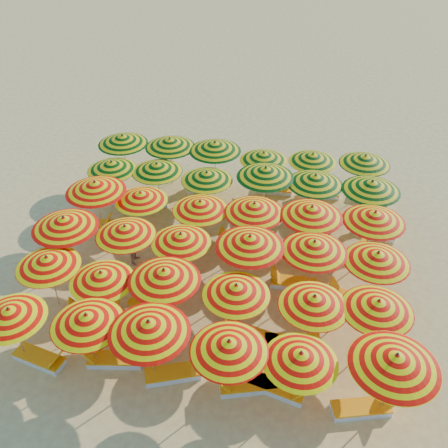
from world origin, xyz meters
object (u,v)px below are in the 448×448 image
(umbrella_22, at_px, (312,211))
(lounger_2, at_px, (174,373))
(umbrella_1, at_px, (87,319))
(umbrella_32, at_px, (215,147))
(lounger_3, at_px, (246,385))
(lounger_6, at_px, (95,310))
(umbrella_24, at_px, (112,166))
(lounger_22, at_px, (376,231))
(lounger_7, at_px, (153,315))
(umbrella_5, at_px, (396,361))
(umbrella_33, at_px, (264,156))
(umbrella_7, at_px, (101,277))
(lounger_17, at_px, (378,257))
(umbrella_17, at_px, (377,257))
(lounger_10, at_px, (170,277))
(umbrella_23, at_px, (375,217))
(umbrella_13, at_px, (125,230))
(lounger_5, at_px, (363,408))
(umbrella_27, at_px, (266,172))
(lounger_20, at_px, (249,214))
(umbrella_11, at_px, (378,306))
(lounger_12, at_px, (351,299))
(umbrella_19, at_px, (141,196))
(umbrella_20, at_px, (200,205))
(umbrella_9, at_px, (236,290))
(umbrella_35, at_px, (365,160))
(umbrella_10, at_px, (314,301))
(umbrella_34, at_px, (313,158))
(lounger_0, at_px, (40,358))
(umbrella_21, at_px, (254,208))
(lounger_15, at_px, (239,243))
(umbrella_15, at_px, (250,241))
(umbrella_4, at_px, (301,357))
(umbrella_16, at_px, (314,246))
(umbrella_6, at_px, (47,262))
(umbrella_26, at_px, (207,176))
(lounger_19, at_px, (148,202))
(umbrella_14, at_px, (181,238))
(lounger_25, at_px, (319,194))
(lounger_1, at_px, (114,359))
(lounger_23, at_px, (202,187))
(lounger_21, at_px, (322,217))
(umbrella_30, at_px, (123,139))
(lounger_18, at_px, (130,202))
(lounger_13, at_px, (94,225))
(lounger_11, at_px, (292,283))
(lounger_26, at_px, (371,198))
(lounger_16, at_px, (319,255))
(umbrella_12, at_px, (64,222))
(lounger_14, at_px, (187,242))
(lounger_9, at_px, (292,342))
(beachgoer_b, at_px, (136,247))

(umbrella_22, distance_m, lounger_2, 7.74)
(umbrella_1, distance_m, umbrella_32, 10.91)
(lounger_3, relative_size, lounger_6, 1.00)
(umbrella_24, xyz_separation_m, lounger_22, (11.53, -0.27, -1.89))
(lounger_7, bearing_deg, umbrella_5, -179.88)
(umbrella_32, height_order, umbrella_33, umbrella_32)
(umbrella_7, bearing_deg, lounger_17, 26.80)
(umbrella_17, height_order, umbrella_22, umbrella_22)
(lounger_10, bearing_deg, umbrella_23, -6.08)
(umbrella_13, xyz_separation_m, lounger_5, (8.47, -4.57, -1.92))
(umbrella_27, relative_size, lounger_20, 1.81)
(umbrella_11, xyz_separation_m, lounger_12, (-0.45, 2.13, -1.94))
(umbrella_19, bearing_deg, umbrella_20, -7.60)
(umbrella_9, relative_size, lounger_2, 1.47)
(umbrella_35, bearing_deg, umbrella_10, -102.49)
(umbrella_7, bearing_deg, umbrella_10, 0.02)
(umbrella_34, relative_size, lounger_0, 1.43)
(umbrella_21, distance_m, umbrella_35, 6.33)
(lounger_15, bearing_deg, umbrella_15, 113.06)
(umbrella_4, bearing_deg, umbrella_22, 89.31)
(lounger_0, bearing_deg, lounger_20, 71.45)
(umbrella_16, bearing_deg, umbrella_6, -166.22)
(umbrella_26, bearing_deg, lounger_6, -113.33)
(lounger_19, bearing_deg, umbrella_15, 125.26)
(umbrella_6, height_order, umbrella_27, umbrella_27)
(umbrella_7, xyz_separation_m, lounger_3, (5.05, -1.98, -1.84))
(umbrella_22, bearing_deg, lounger_12, -53.71)
(umbrella_14, xyz_separation_m, lounger_25, (4.96, 6.62, -1.88))
(umbrella_27, bearing_deg, umbrella_15, -90.81)
(umbrella_32, bearing_deg, lounger_15, -67.44)
(lounger_1, distance_m, lounger_23, 10.39)
(umbrella_21, height_order, lounger_21, umbrella_21)
(umbrella_19, bearing_deg, umbrella_30, 117.37)
(lounger_18, bearing_deg, lounger_5, -29.28)
(lounger_18, bearing_deg, lounger_13, -105.80)
(lounger_11, relative_size, lounger_22, 0.95)
(lounger_25, bearing_deg, umbrella_20, 38.44)
(lounger_23, bearing_deg, lounger_19, 13.26)
(lounger_7, bearing_deg, umbrella_9, -166.20)
(umbrella_14, bearing_deg, lounger_6, -140.72)
(umbrella_22, bearing_deg, umbrella_30, 153.64)
(lounger_26, bearing_deg, lounger_0, -121.55)
(lounger_15, distance_m, lounger_16, 3.27)
(umbrella_12, bearing_deg, lounger_13, 95.94)
(lounger_14, distance_m, lounger_16, 5.36)
(umbrella_22, bearing_deg, umbrella_11, -64.25)
(lounger_9, bearing_deg, lounger_18, 132.44)
(umbrella_33, xyz_separation_m, beachgoer_b, (-4.36, -5.60, -1.35))
(umbrella_32, height_order, lounger_7, umbrella_32)
(umbrella_23, relative_size, lounger_18, 1.53)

